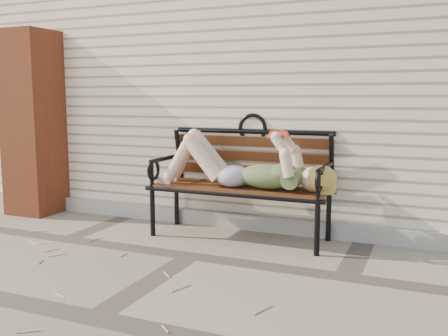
% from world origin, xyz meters
% --- Properties ---
extents(ground, '(80.00, 80.00, 0.00)m').
position_xyz_m(ground, '(0.00, 0.00, 0.00)').
color(ground, gray).
rests_on(ground, ground).
extents(house_wall, '(8.00, 4.00, 3.00)m').
position_xyz_m(house_wall, '(0.00, 3.00, 1.50)').
color(house_wall, beige).
rests_on(house_wall, ground).
extents(foundation_strip, '(8.00, 0.10, 0.15)m').
position_xyz_m(foundation_strip, '(0.00, 0.97, 0.07)').
color(foundation_strip, '#AFAC9E').
rests_on(foundation_strip, ground).
extents(brick_pillar, '(0.50, 0.50, 2.00)m').
position_xyz_m(brick_pillar, '(-2.30, 0.75, 1.00)').
color(brick_pillar, '#9E4523').
rests_on(brick_pillar, ground).
extents(garden_bench, '(1.75, 0.70, 1.13)m').
position_xyz_m(garden_bench, '(0.17, 0.76, 0.64)').
color(garden_bench, black).
rests_on(garden_bench, ground).
extents(reading_woman, '(1.65, 0.38, 0.52)m').
position_xyz_m(reading_woman, '(0.19, 0.62, 0.67)').
color(reading_woman, '#093343').
rests_on(reading_woman, ground).
extents(straw_scatter, '(3.06, 1.60, 0.01)m').
position_xyz_m(straw_scatter, '(-0.67, -0.77, 0.01)').
color(straw_scatter, '#D9C169').
rests_on(straw_scatter, ground).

